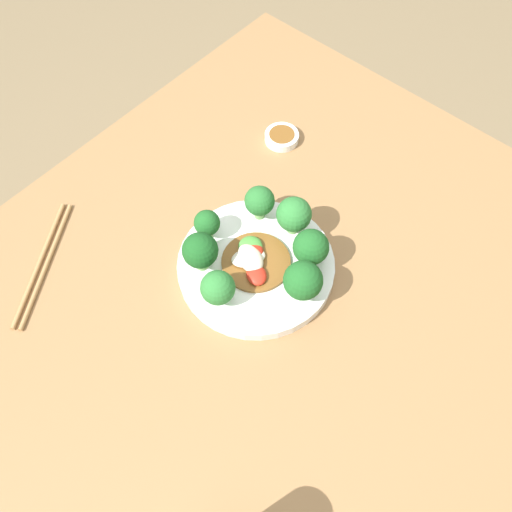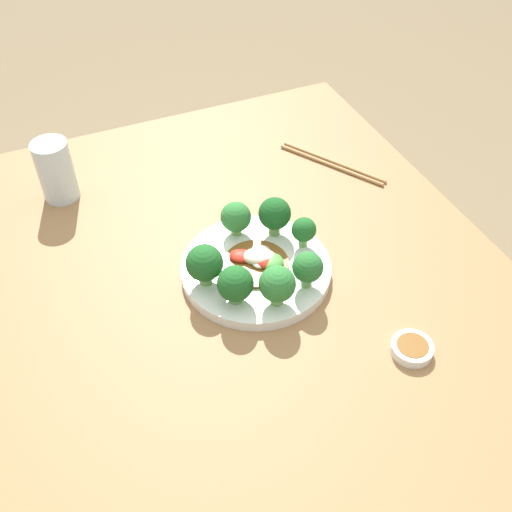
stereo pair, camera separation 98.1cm
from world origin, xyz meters
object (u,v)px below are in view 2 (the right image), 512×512
(broccoli_south, at_px, (204,263))
(drinking_glass, at_px, (56,171))
(broccoli_northwest, at_px, (275,214))
(broccoli_northeast, at_px, (308,268))
(sauce_dish, at_px, (412,348))
(chopsticks, at_px, (332,163))
(broccoli_west, at_px, (236,217))
(plate, at_px, (256,269))
(broccoli_north, at_px, (303,230))
(stirfry_center, at_px, (259,260))
(broccoli_east, at_px, (277,285))
(broccoli_southeast, at_px, (235,284))

(broccoli_south, height_order, drinking_glass, drinking_glass)
(broccoli_northwest, xyz_separation_m, drinking_glass, (-0.27, -0.31, -0.00))
(broccoli_northeast, bearing_deg, sauce_dish, 28.57)
(drinking_glass, height_order, chopsticks, drinking_glass)
(broccoli_west, distance_m, drinking_glass, 0.35)
(plate, xyz_separation_m, broccoli_northeast, (0.07, 0.05, 0.05))
(plate, distance_m, chopsticks, 0.33)
(broccoli_north, xyz_separation_m, stirfry_center, (0.01, -0.08, -0.03))
(plate, distance_m, broccoli_northeast, 0.10)
(sauce_dish, bearing_deg, broccoli_northeast, -151.43)
(plate, height_order, stirfry_center, stirfry_center)
(broccoli_north, relative_size, stirfry_center, 0.52)
(sauce_dish, bearing_deg, drinking_glass, -144.74)
(plate, distance_m, stirfry_center, 0.02)
(sauce_dish, bearing_deg, broccoli_northwest, -163.82)
(broccoli_northeast, height_order, stirfry_center, broccoli_northeast)
(broccoli_north, height_order, drinking_glass, drinking_glass)
(broccoli_south, distance_m, chopsticks, 0.41)
(broccoli_northwest, height_order, sauce_dish, broccoli_northwest)
(broccoli_north, xyz_separation_m, broccoli_northeast, (0.08, -0.03, 0.00))
(broccoli_east, distance_m, broccoli_northeast, 0.06)
(broccoli_northwest, relative_size, chopsticks, 0.35)
(chopsticks, bearing_deg, broccoli_north, -39.71)
(broccoli_west, height_order, drinking_glass, drinking_glass)
(broccoli_northwest, bearing_deg, sauce_dish, 16.18)
(broccoli_south, distance_m, broccoli_west, 0.12)
(drinking_glass, bearing_deg, broccoli_north, 47.52)
(broccoli_east, bearing_deg, broccoli_west, 179.24)
(broccoli_northwest, bearing_deg, broccoli_west, -113.54)
(broccoli_northwest, distance_m, sauce_dish, 0.31)
(broccoli_west, distance_m, stirfry_center, 0.09)
(plate, bearing_deg, broccoli_east, -1.82)
(broccoli_east, xyz_separation_m, broccoli_south, (-0.08, -0.08, 0.00))
(plate, height_order, broccoli_southeast, broccoli_southeast)
(broccoli_north, relative_size, drinking_glass, 0.48)
(plate, relative_size, chopsticks, 1.19)
(sauce_dish, bearing_deg, plate, -148.48)
(chopsticks, bearing_deg, broccoli_southeast, -49.28)
(plate, distance_m, broccoli_east, 0.10)
(broccoli_southeast, distance_m, broccoli_northeast, 0.11)
(drinking_glass, bearing_deg, broccoli_northeast, 37.71)
(broccoli_south, xyz_separation_m, sauce_dish, (0.23, 0.23, -0.05))
(broccoli_east, xyz_separation_m, broccoli_west, (-0.17, 0.00, -0.00))
(broccoli_southeast, bearing_deg, plate, 134.60)
(broccoli_east, xyz_separation_m, stirfry_center, (-0.09, 0.01, -0.03))
(broccoli_east, xyz_separation_m, broccoli_northeast, (-0.01, 0.06, -0.00))
(plate, relative_size, broccoli_northeast, 3.83)
(broccoli_east, distance_m, broccoli_north, 0.13)
(plate, relative_size, broccoli_north, 4.39)
(broccoli_north, relative_size, broccoli_south, 0.78)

